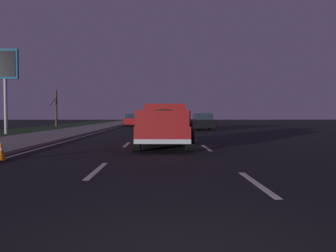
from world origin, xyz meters
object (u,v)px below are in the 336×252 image
(pickup_truck, at_px, (164,124))
(sedan_green, at_px, (161,120))
(sedan_blue, at_px, (162,122))
(traffic_cone_near, at_px, (1,152))
(sedan_black, at_px, (202,122))
(sedan_red, at_px, (133,120))
(gas_price_sign, at_px, (5,71))
(bare_tree_far, at_px, (56,107))

(pickup_truck, xyz_separation_m, sedan_green, (29.80, 0.04, -0.20))
(sedan_blue, bearing_deg, traffic_cone_near, 165.97)
(sedan_black, bearing_deg, sedan_blue, 94.21)
(sedan_green, height_order, sedan_red, same)
(sedan_red, relative_size, gas_price_sign, 0.71)
(sedan_red, bearing_deg, pickup_truck, -172.11)
(sedan_green, bearing_deg, traffic_cone_near, 171.84)
(bare_tree_far, bearing_deg, sedan_red, -92.05)
(traffic_cone_near, bearing_deg, sedan_red, -2.63)
(pickup_truck, xyz_separation_m, traffic_cone_near, (-4.25, 4.93, -0.70))
(pickup_truck, bearing_deg, sedan_red, 7.89)
(gas_price_sign, xyz_separation_m, traffic_cone_near, (-14.12, -6.62, -4.35))
(bare_tree_far, bearing_deg, gas_price_sign, -174.47)
(sedan_green, distance_m, sedan_blue, 14.40)
(sedan_blue, distance_m, traffic_cone_near, 20.26)
(gas_price_sign, height_order, traffic_cone_near, gas_price_sign)
(sedan_black, height_order, traffic_cone_near, sedan_black)
(sedan_black, xyz_separation_m, sedan_red, (9.99, 7.27, 0.00))
(sedan_red, relative_size, sedan_blue, 1.00)
(bare_tree_far, distance_m, traffic_cone_near, 31.40)
(sedan_blue, relative_size, bare_tree_far, 1.00)
(bare_tree_far, bearing_deg, sedan_green, -73.79)
(sedan_green, height_order, traffic_cone_near, sedan_green)
(pickup_truck, relative_size, traffic_cone_near, 9.47)
(sedan_red, bearing_deg, gas_price_sign, 153.15)
(sedan_red, distance_m, traffic_cone_near, 29.94)
(sedan_green, relative_size, gas_price_sign, 0.71)
(pickup_truck, xyz_separation_m, sedan_red, (25.66, 3.56, -0.20))
(traffic_cone_near, bearing_deg, gas_price_sign, 25.11)
(sedan_black, bearing_deg, sedan_green, 14.91)
(sedan_blue, bearing_deg, bare_tree_far, 50.99)
(gas_price_sign, height_order, bare_tree_far, gas_price_sign)
(pickup_truck, bearing_deg, bare_tree_far, 26.76)
(pickup_truck, bearing_deg, sedan_green, 0.09)
(sedan_black, relative_size, sedan_green, 0.99)
(pickup_truck, distance_m, sedan_green, 29.80)
(traffic_cone_near, bearing_deg, sedan_black, -23.46)
(gas_price_sign, bearing_deg, sedan_green, -30.00)
(pickup_truck, distance_m, sedan_red, 25.90)
(pickup_truck, xyz_separation_m, gas_price_sign, (9.87, 11.55, 3.66))
(pickup_truck, distance_m, bare_tree_far, 29.15)
(sedan_red, height_order, traffic_cone_near, sedan_red)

